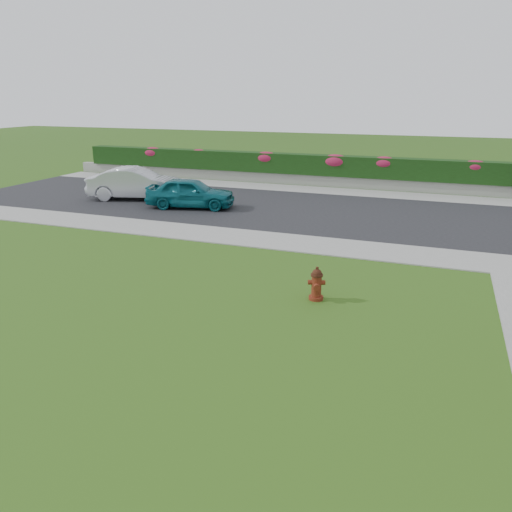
% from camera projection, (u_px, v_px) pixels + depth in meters
% --- Properties ---
extents(ground, '(120.00, 120.00, 0.00)m').
position_uv_depth(ground, '(162.00, 375.00, 9.10)').
color(ground, black).
rests_on(ground, ground).
extents(street_far, '(26.00, 8.00, 0.04)m').
position_uv_depth(street_far, '(224.00, 204.00, 23.24)').
color(street_far, black).
rests_on(street_far, ground).
extents(sidewalk_far, '(24.00, 2.00, 0.04)m').
position_uv_depth(sidewalk_far, '(147.00, 228.00, 19.12)').
color(sidewalk_far, gray).
rests_on(sidewalk_far, ground).
extents(sidewalk_beyond, '(34.00, 2.00, 0.04)m').
position_uv_depth(sidewalk_beyond, '(331.00, 191.00, 26.37)').
color(sidewalk_beyond, gray).
rests_on(sidewalk_beyond, ground).
extents(retaining_wall, '(34.00, 0.40, 0.60)m').
position_uv_depth(retaining_wall, '(337.00, 181.00, 27.62)').
color(retaining_wall, gray).
rests_on(retaining_wall, ground).
extents(hedge, '(32.00, 0.90, 1.10)m').
position_uv_depth(hedge, '(338.00, 166.00, 27.44)').
color(hedge, black).
rests_on(hedge, retaining_wall).
extents(fire_hydrant, '(0.45, 0.42, 0.85)m').
position_uv_depth(fire_hydrant, '(317.00, 284.00, 12.33)').
color(fire_hydrant, '#4D0E0C').
rests_on(fire_hydrant, ground).
extents(sedan_teal, '(4.18, 2.39, 1.34)m').
position_uv_depth(sedan_teal, '(190.00, 193.00, 22.25)').
color(sedan_teal, '#0D5D66').
rests_on(sedan_teal, street_far).
extents(sedan_silver, '(4.84, 2.85, 1.51)m').
position_uv_depth(sedan_silver, '(137.00, 183.00, 24.08)').
color(sedan_silver, '#B9BBC2').
rests_on(sedan_silver, street_far).
extents(flower_clump_a, '(1.32, 0.85, 0.66)m').
position_uv_depth(flower_clump_a, '(153.00, 152.00, 31.16)').
color(flower_clump_a, '#B51F45').
rests_on(flower_clump_a, hedge).
extents(flower_clump_b, '(1.09, 0.70, 0.54)m').
position_uv_depth(flower_clump_b, '(199.00, 154.00, 30.08)').
color(flower_clump_b, '#B51F45').
rests_on(flower_clump_b, hedge).
extents(flower_clump_c, '(1.35, 0.87, 0.68)m').
position_uv_depth(flower_clump_c, '(266.00, 158.00, 28.66)').
color(flower_clump_c, '#B51F45').
rests_on(flower_clump_c, hedge).
extents(flower_clump_d, '(1.47, 0.94, 0.73)m').
position_uv_depth(flower_clump_d, '(335.00, 161.00, 27.33)').
color(flower_clump_d, '#B51F45').
rests_on(flower_clump_d, hedge).
extents(flower_clump_e, '(1.32, 0.85, 0.66)m').
position_uv_depth(flower_clump_e, '(384.00, 163.00, 26.45)').
color(flower_clump_e, '#B51F45').
rests_on(flower_clump_e, hedge).
extents(flower_clump_f, '(1.22, 0.78, 0.61)m').
position_uv_depth(flower_clump_f, '(475.00, 166.00, 24.96)').
color(flower_clump_f, '#B51F45').
rests_on(flower_clump_f, hedge).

